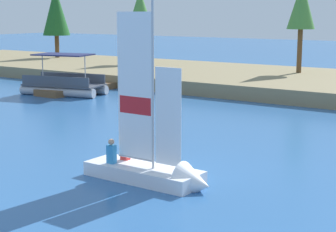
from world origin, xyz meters
The scene contains 7 objects.
shore_bank centered at (0.00, 30.65, 0.45)m, with size 80.00×13.75×0.90m, color #897A56.
shoreline_tree_left centered at (-26.06, 32.93, 5.42)m, with size 2.65×2.65×6.94m.
shoreline_tree_midleft centered at (-15.40, 32.58, 5.58)m, with size 2.02×2.02×6.33m.
shoreline_tree_centre centered at (-0.98, 32.98, 5.75)m, with size 2.02×2.02×6.69m.
wooden_dock centered at (-11.73, 21.09, 0.21)m, with size 2.00×6.37×0.42m, color brown.
sailboat centered at (4.77, 7.47, 0.43)m, with size 4.41×1.40×6.54m.
pontoon_boat centered at (-11.61, 19.54, 0.66)m, with size 5.70×3.52×2.64m.
Camera 1 is at (14.49, -6.06, 5.24)m, focal length 59.48 mm.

